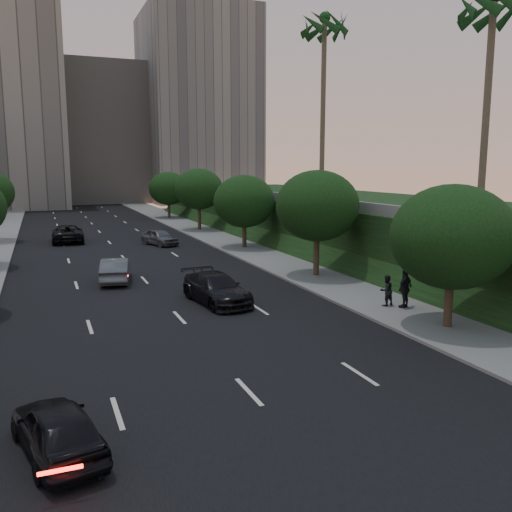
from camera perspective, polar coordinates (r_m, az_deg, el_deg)
name	(u,v)px	position (r m, az deg, el deg)	size (l,w,h in m)	color
ground	(327,477)	(13.33, 7.53, -22.07)	(160.00, 160.00, 0.00)	black
road_surface	(127,262)	(40.86, -13.38, -0.61)	(16.00, 140.00, 0.02)	black
sidewalk_right	(257,253)	(43.47, 0.09, 0.33)	(4.50, 140.00, 0.15)	slate
embankment	(395,226)	(47.15, 14.42, 3.11)	(18.00, 90.00, 4.00)	black
parapet_wall	(305,200)	(42.52, 5.19, 5.89)	(0.35, 90.00, 0.70)	slate
office_block_mid	(100,135)	(112.63, -16.06, 12.15)	(22.00, 18.00, 26.00)	#A5A097
office_block_right	(197,109)	(110.50, -6.20, 15.11)	(20.00, 22.00, 36.00)	gray
tree_right_a	(452,237)	(24.13, 19.97, 1.90)	(5.20, 5.20, 6.24)	#38281C
tree_right_b	(317,206)	(33.95, 6.47, 5.26)	(5.20, 5.20, 6.74)	#38281C
tree_right_c	(244,201)	(45.83, -1.25, 5.76)	(5.20, 5.20, 6.24)	#38281C
tree_right_d	(199,189)	(59.11, -6.03, 7.02)	(5.20, 5.20, 6.74)	#38281C
tree_right_e	(168,188)	(73.67, -9.21, 7.03)	(5.20, 5.20, 6.24)	#38281C
palm_mid	(493,8)	(34.29, 23.71, 22.80)	(3.20, 3.20, 13.00)	#4C4233
palm_far	(325,29)	(46.61, 7.23, 22.62)	(3.20, 3.20, 15.50)	#4C4233
sedan_near_left	(57,428)	(14.57, -20.19, -16.66)	(1.60, 3.99, 1.36)	black
sedan_mid_left	(116,270)	(33.90, -14.57, -1.41)	(1.59, 4.56, 1.50)	#4D5054
sedan_far_left	(68,233)	(52.98, -19.22, 2.26)	(2.71, 5.88, 1.64)	black
sedan_near_right	(216,289)	(27.83, -4.19, -3.44)	(2.13, 5.24, 1.52)	black
sedan_far_right	(160,237)	(48.89, -10.11, 1.97)	(1.72, 4.27, 1.46)	#525359
pedestrian_b	(386,290)	(27.44, 13.56, -3.54)	(0.74, 0.58, 1.53)	black
pedestrian_c	(405,288)	(27.24, 15.42, -3.30)	(1.12, 0.47, 1.92)	black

